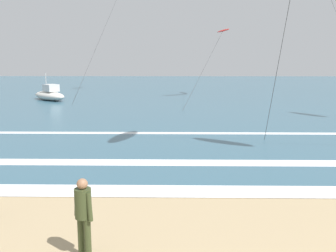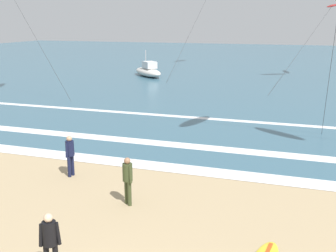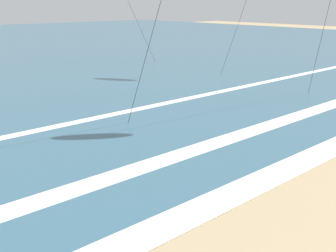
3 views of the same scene
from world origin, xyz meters
name	(u,v)px [view 1 (image 1 of 3)]	position (x,y,z in m)	size (l,w,h in m)	color
ocean_surface	(171,88)	(0.00, 54.16, 0.01)	(140.00, 90.00, 0.01)	#386075
wave_foam_shoreline	(116,191)	(-1.24, 9.56, 0.01)	(54.65, 1.03, 0.01)	white
wave_foam_mid_break	(167,163)	(0.19, 12.67, 0.01)	(37.42, 0.87, 0.01)	white
wave_foam_outer_break	(164,133)	(-0.11, 18.51, 0.01)	(56.86, 0.54, 0.01)	white
surfer_background_far	(83,211)	(-1.27, 5.85, 0.96)	(0.46, 0.38, 1.60)	#384223
kite_red_distant_high	(223,31)	(5.78, 40.74, 7.12)	(5.45, 14.64, 7.40)	red
offshore_boat	(50,95)	(-11.96, 35.58, 0.55)	(4.88, 4.88, 2.70)	beige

